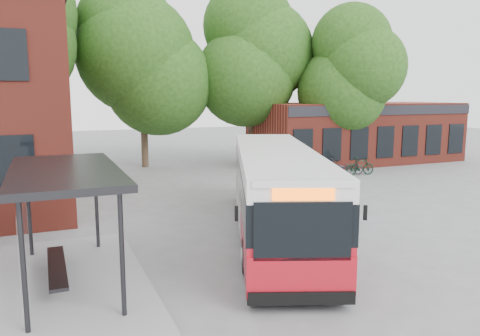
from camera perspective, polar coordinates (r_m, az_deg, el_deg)
name	(u,v)px	position (r m, az deg, el deg)	size (l,w,h in m)	color
ground	(228,249)	(14.22, -1.44, -9.82)	(100.00, 100.00, 0.00)	slate
shop_row	(356,132)	(33.27, 13.97, 4.26)	(14.00, 6.20, 4.00)	maroon
bus_shelter	(68,227)	(11.95, -20.24, -6.77)	(3.60, 7.00, 2.90)	#232326
bike_rail	(315,172)	(26.99, 9.16, -0.51)	(5.20, 0.10, 0.38)	#232326
tree_0	(17,77)	(28.57, -25.49, 9.96)	(7.92, 7.92, 11.00)	#1B3D10
tree_1	(143,84)	(30.12, -11.77, 9.96)	(7.92, 7.92, 10.40)	#1B3D10
tree_2	(252,80)	(31.33, 1.46, 10.65)	(7.92, 7.92, 11.00)	#1B3D10
tree_3	(351,93)	(30.38, 13.38, 8.84)	(7.04, 7.04, 9.28)	#1B3D10
city_bus	(275,193)	(15.18, 4.32, -3.03)	(2.40, 11.24, 2.86)	#AB101C
bicycle_1	(281,168)	(26.55, 5.03, -0.03)	(0.42, 1.47, 0.89)	#222128
bicycle_2	(299,166)	(27.53, 7.17, 0.22)	(0.57, 1.63, 0.86)	#123924
bicycle_4	(330,167)	(27.16, 10.92, 0.07)	(0.60, 1.73, 0.91)	#352D27
bicycle_5	(328,168)	(26.57, 10.62, 0.06)	(0.50, 1.78, 1.07)	black
bicycle_6	(350,167)	(27.54, 13.25, 0.08)	(0.58, 1.67, 0.88)	#2B2A35
bicycle_7	(360,166)	(27.56, 14.43, 0.22)	(0.49, 1.74, 1.05)	black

